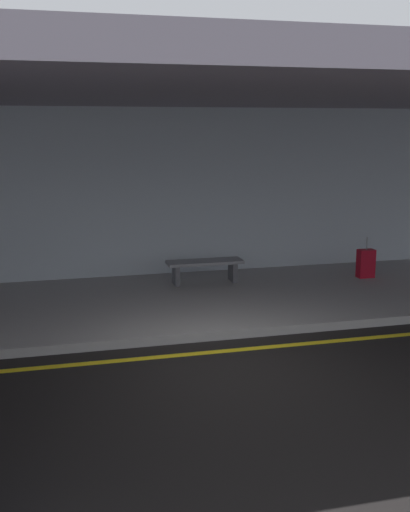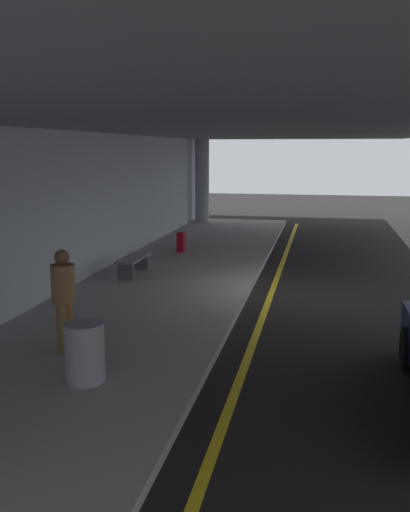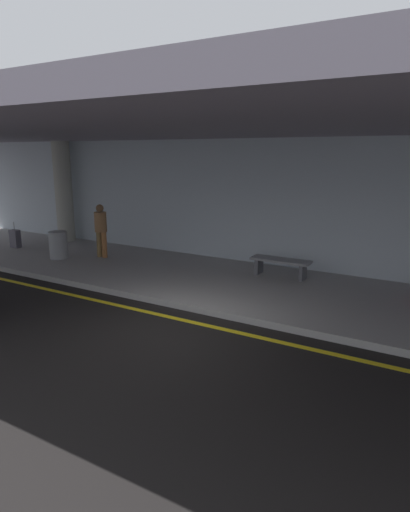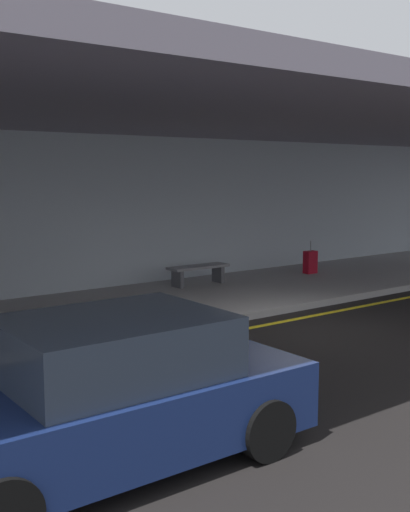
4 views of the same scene
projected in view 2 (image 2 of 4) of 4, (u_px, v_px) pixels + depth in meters
ground_plane at (293, 295)px, 13.49m from camera, size 60.00×60.00×0.00m
sidewalk at (166, 286)px, 14.08m from camera, size 26.00×4.20×0.15m
lane_stripe_yellow at (271, 294)px, 13.59m from camera, size 26.00×0.14×0.01m
support_column_left_mid at (202, 180)px, 25.60m from camera, size 0.63×0.63×3.65m
ceiling_overhang at (184, 124)px, 13.27m from camera, size 28.00×13.20×0.30m
terminal_back_wall at (77, 210)px, 14.19m from camera, size 26.00×0.30×3.80m
traveler_with_luggage at (64, 294)px, 9.16m from camera, size 0.38×0.38×1.68m
suitcase_upright_secondary at (181, 242)px, 18.22m from camera, size 0.36×0.22×0.90m
bench_metal at (134, 261)px, 14.90m from camera, size 1.60×0.50×0.48m
trash_bin_steel at (85, 352)px, 8.07m from camera, size 0.56×0.56×0.85m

